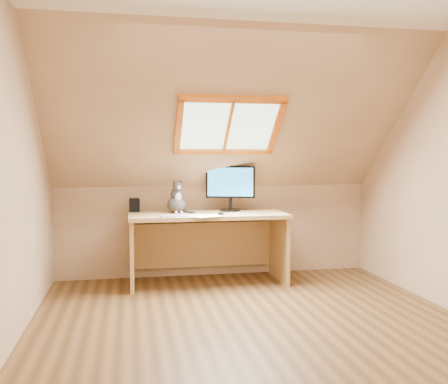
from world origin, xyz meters
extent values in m
plane|color=brown|center=(0.00, 0.00, 0.00)|extent=(3.50, 3.50, 0.00)
cube|color=tan|center=(0.00, -1.75, 1.20)|extent=(3.50, 0.02, 2.40)
cube|color=tan|center=(-1.75, 0.00, 1.20)|extent=(0.02, 3.50, 2.40)
cube|color=tan|center=(0.00, 1.75, 0.50)|extent=(3.50, 0.02, 1.00)
cube|color=tan|center=(0.00, 0.97, 1.70)|extent=(3.50, 1.56, 1.41)
cube|color=#B2E0CC|center=(0.00, 1.05, 1.63)|extent=(0.90, 0.53, 0.48)
cube|color=orange|center=(0.00, 1.05, 1.63)|extent=(1.02, 0.64, 0.59)
cube|color=tan|center=(-0.15, 1.38, 0.72)|extent=(1.62, 0.71, 0.04)
cube|color=tan|center=(-0.93, 1.38, 0.35)|extent=(0.04, 0.64, 0.70)
cube|color=tan|center=(0.63, 1.38, 0.35)|extent=(0.04, 0.64, 0.70)
cube|color=tan|center=(-0.15, 1.70, 0.35)|extent=(1.52, 0.03, 0.49)
cylinder|color=black|center=(0.12, 1.52, 0.75)|extent=(0.22, 0.22, 0.02)
cylinder|color=black|center=(0.12, 1.52, 0.82)|extent=(0.04, 0.04, 0.12)
cube|color=black|center=(0.12, 1.52, 1.05)|extent=(0.51, 0.20, 0.35)
cube|color=blue|center=(0.11, 1.49, 1.05)|extent=(0.47, 0.16, 0.30)
ellipsoid|color=#413C39|center=(-0.47, 1.46, 0.82)|extent=(0.23, 0.26, 0.17)
ellipsoid|color=#413C39|center=(-0.46, 1.45, 0.92)|extent=(0.15, 0.15, 0.18)
ellipsoid|color=silver|center=(-0.46, 1.39, 0.90)|extent=(0.07, 0.04, 0.11)
ellipsoid|color=#413C39|center=(-0.46, 1.41, 1.03)|extent=(0.12, 0.11, 0.09)
sphere|color=silver|center=(-0.45, 1.36, 1.01)|extent=(0.04, 0.04, 0.04)
cone|color=#413C39|center=(-0.49, 1.42, 1.07)|extent=(0.05, 0.05, 0.06)
cone|color=#413C39|center=(-0.43, 1.43, 1.07)|extent=(0.05, 0.05, 0.06)
cube|color=black|center=(-0.90, 1.63, 0.81)|extent=(0.11, 0.11, 0.14)
cube|color=#B2B2B7|center=(-0.52, 1.15, 0.75)|extent=(0.29, 0.22, 0.01)
ellipsoid|color=black|center=(-0.05, 1.17, 0.75)|extent=(0.08, 0.11, 0.03)
cube|color=white|center=(-0.28, 1.12, 0.74)|extent=(0.33, 0.27, 0.00)
cube|color=white|center=(-0.28, 1.12, 0.74)|extent=(0.32, 0.24, 0.00)
cube|color=white|center=(-0.28, 1.12, 0.74)|extent=(0.35, 0.30, 0.00)
camera|label=1|loc=(-0.95, -3.72, 1.32)|focal=40.00mm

